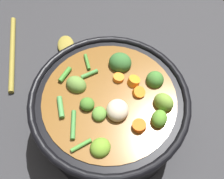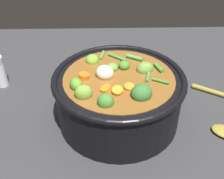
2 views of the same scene
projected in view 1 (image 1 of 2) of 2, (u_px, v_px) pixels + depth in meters
ground_plane at (110, 124)px, 0.60m from camera, size 1.10×1.10×0.00m
cooking_pot at (110, 111)px, 0.54m from camera, size 0.31×0.31×0.15m
wooden_spoon at (39, 49)px, 0.71m from camera, size 0.23×0.23×0.02m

